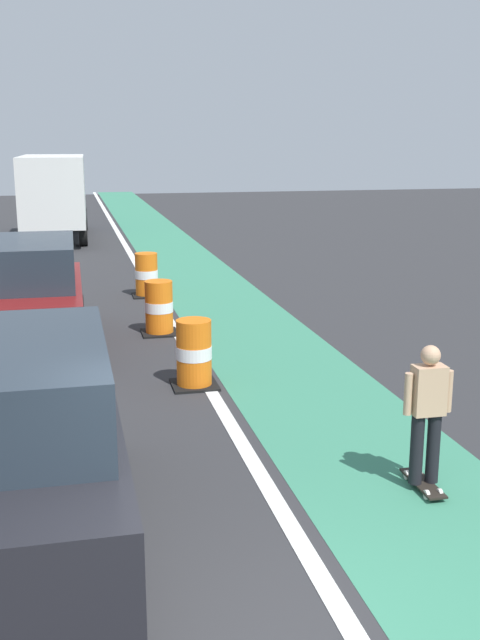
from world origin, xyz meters
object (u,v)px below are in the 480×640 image
object	(u,v)px
skateboarder_on_lane	(427,413)
traffic_barrel_back	(147,275)
traffic_barrel_mid	(159,308)
traffic_barrel_front	(194,354)
parked_suv_second	(32,294)
parked_suv_nearest	(23,444)
delivery_truck_down_block	(55,192)

from	to	relation	value
skateboarder_on_lane	traffic_barrel_back	distance (m)	11.66
traffic_barrel_mid	skateboarder_on_lane	bearing A→B (deg)	-74.94
skateboarder_on_lane	traffic_barrel_front	xyz separation A→B (m)	(-1.92, 4.20, -0.38)
parked_suv_second	traffic_barrel_mid	size ratio (longest dim) A/B	4.23
parked_suv_second	traffic_barrel_back	bearing A→B (deg)	58.84
parked_suv_nearest	parked_suv_second	world-z (taller)	same
parked_suv_second	delivery_truck_down_block	size ratio (longest dim) A/B	0.60
parked_suv_second	traffic_barrel_front	size ratio (longest dim) A/B	4.23
skateboarder_on_lane	delivery_truck_down_block	world-z (taller)	delivery_truck_down_block
parked_suv_nearest	parked_suv_second	distance (m)	7.43
traffic_barrel_mid	traffic_barrel_back	xyz separation A→B (m)	(0.15, 3.83, 0.00)
traffic_barrel_front	delivery_truck_down_block	bearing A→B (deg)	96.70
parked_suv_second	traffic_barrel_back	distance (m)	5.04
parked_suv_nearest	traffic_barrel_back	xyz separation A→B (m)	(2.40, 11.72, -0.50)
parked_suv_nearest	traffic_barrel_front	size ratio (longest dim) A/B	4.23
traffic_barrel_back	traffic_barrel_mid	bearing A→B (deg)	-92.28
skateboarder_on_lane	traffic_barrel_mid	size ratio (longest dim) A/B	1.55
parked_suv_second	traffic_barrel_front	world-z (taller)	parked_suv_second
skateboarder_on_lane	parked_suv_nearest	bearing A→B (deg)	-177.03
traffic_barrel_mid	parked_suv_nearest	bearing A→B (deg)	-105.89
delivery_truck_down_block	skateboarder_on_lane	bearing A→B (deg)	-79.88
traffic_barrel_front	parked_suv_second	bearing A→B (deg)	130.60
skateboarder_on_lane	traffic_barrel_front	world-z (taller)	skateboarder_on_lane
parked_suv_second	traffic_barrel_front	bearing A→B (deg)	-49.40
parked_suv_second	traffic_barrel_mid	bearing A→B (deg)	10.63
skateboarder_on_lane	traffic_barrel_back	bearing A→B (deg)	99.43
parked_suv_nearest	skateboarder_on_lane	bearing A→B (deg)	2.97
parked_suv_nearest	traffic_barrel_mid	distance (m)	8.21
parked_suv_nearest	traffic_barrel_back	bearing A→B (deg)	78.43
skateboarder_on_lane	parked_suv_second	size ratio (longest dim) A/B	0.37
delivery_truck_down_block	parked_suv_nearest	bearing A→B (deg)	-90.30
parked_suv_second	delivery_truck_down_block	distance (m)	16.24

